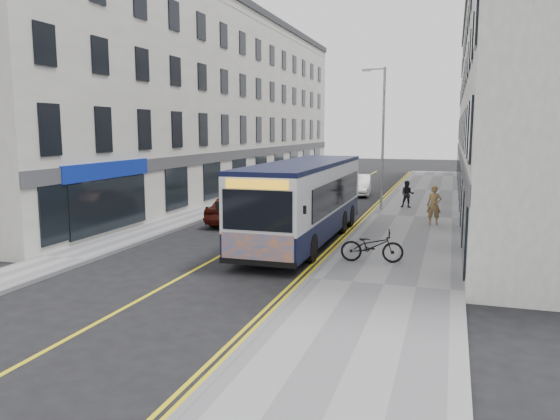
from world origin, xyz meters
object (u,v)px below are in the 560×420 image
Objects in this scene: bicycle at (372,246)px; city_bus at (304,198)px; car_white at (359,185)px; streetlamp at (382,133)px; pedestrian_far at (407,194)px; car_maroon at (238,207)px; pedestrian_near at (434,205)px.

city_bus is at bearing 37.07° from bicycle.
city_bus is 16.69m from car_white.
bicycle is (1.35, -12.61, -3.71)m from streetlamp.
streetlamp is at bearing 78.49° from city_bus.
city_bus is 7.27× the size of pedestrian_far.
city_bus is 11.08m from pedestrian_far.
pedestrian_far reaches higher than car_maroon.
bicycle is 1.14× the size of pedestrian_near.
car_white is at bearing -103.47° from car_maroon.
streetlamp is at bearing -2.50° from bicycle.
bicycle is at bearing -90.85° from pedestrian_far.
city_bus reaches higher than pedestrian_near.
bicycle is at bearing -85.95° from car_white.
car_maroon is (-6.17, -6.11, -3.60)m from streetlamp.
car_white is at bearing 108.15° from streetlamp.
pedestrian_near is 1.19× the size of pedestrian_far.
pedestrian_near reaches higher than bicycle.
streetlamp is at bearing -78.40° from car_white.
bicycle is at bearing -83.91° from streetlamp.
pedestrian_near is at bearing 45.51° from city_bus.
pedestrian_far is at bearing 37.50° from streetlamp.
pedestrian_near is (1.75, 8.29, 0.38)m from bicycle.
city_bus is at bearing 144.51° from car_maroon.
pedestrian_near reaches higher than pedestrian_far.
car_maroon is at bearing -163.23° from pedestrian_near.
city_bus reaches higher than car_maroon.
streetlamp reaches higher than pedestrian_near.
car_maroon is (-4.25, 3.31, -1.02)m from city_bus.
streetlamp is 3.92m from pedestrian_far.
pedestrian_near is at bearing -73.45° from pedestrian_far.
car_white is at bearing 121.17° from pedestrian_near.
city_bus reaches higher than car_white.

